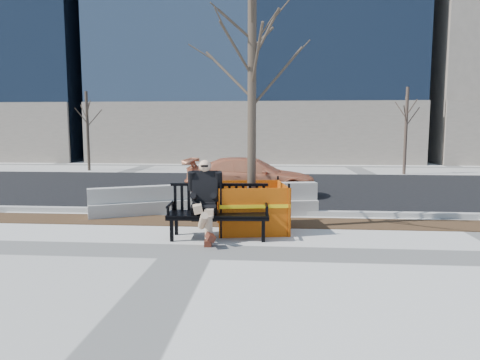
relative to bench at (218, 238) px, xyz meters
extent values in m
plane|color=beige|center=(-0.42, -1.01, 0.00)|extent=(120.00, 120.00, 0.00)
cube|color=#47301C|center=(-0.42, 1.59, 0.00)|extent=(40.00, 1.20, 0.02)
cube|color=black|center=(-0.42, 7.79, 0.00)|extent=(60.00, 10.40, 0.01)
cube|color=#9E9B93|center=(-0.42, 2.54, 0.06)|extent=(60.00, 0.25, 0.12)
imported|color=#D07950|center=(0.37, 5.77, 0.00)|extent=(4.49, 1.91, 1.29)
camera|label=1|loc=(1.15, -8.65, 2.25)|focal=32.23mm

